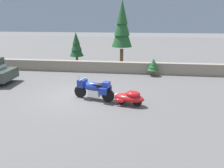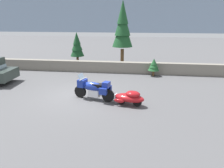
{
  "view_description": "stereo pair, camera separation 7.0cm",
  "coord_description": "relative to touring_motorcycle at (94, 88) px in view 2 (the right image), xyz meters",
  "views": [
    {
      "loc": [
        3.27,
        -10.61,
        4.09
      ],
      "look_at": [
        1.9,
        -0.29,
        0.85
      ],
      "focal_mm": 33.65,
      "sensor_mm": 36.0,
      "label": 1
    },
    {
      "loc": [
        3.34,
        -10.6,
        4.09
      ],
      "look_at": [
        1.9,
        -0.29,
        0.85
      ],
      "focal_mm": 33.65,
      "sensor_mm": 36.0,
      "label": 2
    }
  ],
  "objects": [
    {
      "name": "distant_ridgeline",
      "position": [
        -0.95,
        95.93,
        7.38
      ],
      "size": [
        240.0,
        80.0,
        16.0
      ],
      "primitive_type": "cube",
      "color": "#7F93AD",
      "rests_on": "ground"
    },
    {
      "name": "touring_motorcycle",
      "position": [
        0.0,
        0.0,
        0.0
      ],
      "size": [
        2.27,
        1.1,
        1.33
      ],
      "color": "black",
      "rests_on": "ground"
    },
    {
      "name": "pine_sapling_near",
      "position": [
        3.35,
        5.32,
        0.19
      ],
      "size": [
        0.83,
        0.83,
        1.31
      ],
      "color": "brown",
      "rests_on": "ground"
    },
    {
      "name": "stone_guard_wall",
      "position": [
        -0.96,
        5.94,
        -0.19
      ],
      "size": [
        24.0,
        0.58,
        0.89
      ],
      "color": "slate",
      "rests_on": "ground"
    },
    {
      "name": "pine_tree_tall",
      "position": [
        0.78,
        7.79,
        2.88
      ],
      "size": [
        1.71,
        1.71,
        5.59
      ],
      "color": "brown",
      "rests_on": "ground"
    },
    {
      "name": "ground_plane",
      "position": [
        -0.95,
        0.43,
        -0.62
      ],
      "size": [
        80.0,
        80.0,
        0.0
      ],
      "primitive_type": "plane",
      "color": "#4C4C4F"
    },
    {
      "name": "car_shaped_trailer",
      "position": [
        1.91,
        -0.52,
        -0.21
      ],
      "size": [
        2.22,
        1.08,
        0.76
      ],
      "color": "black",
      "rests_on": "ground"
    },
    {
      "name": "pine_tree_secondary",
      "position": [
        -3.11,
        7.46,
        1.27
      ],
      "size": [
        1.18,
        1.18,
        3.03
      ],
      "color": "brown",
      "rests_on": "ground"
    }
  ]
}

